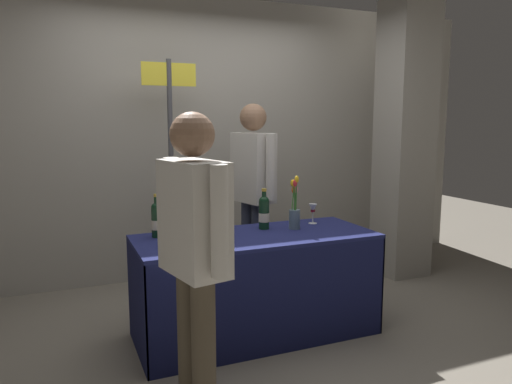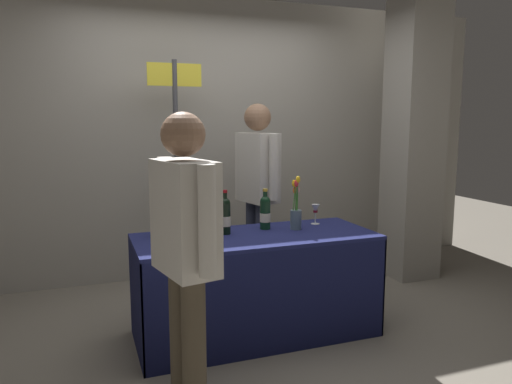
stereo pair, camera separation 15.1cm
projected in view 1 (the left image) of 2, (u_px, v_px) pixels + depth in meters
The scene contains 14 objects.
ground_plane at pixel (256, 334), 3.45m from camera, with size 12.00×12.00×0.00m, color gray.
back_partition at pixel (194, 139), 4.68m from camera, with size 6.19×0.12×2.66m, color #9E998E.
concrete_pillar at pixel (406, 110), 4.61m from camera, with size 0.43×0.43×3.21m, color gray.
tasting_table at pixel (256, 266), 3.38m from camera, with size 1.66×0.69×0.72m.
featured_wine_bottle at pixel (156, 219), 3.27m from camera, with size 0.07×0.07×0.30m.
display_bottle_0 at pixel (264, 212), 3.51m from camera, with size 0.08×0.08×0.30m.
display_bottle_1 at pixel (177, 219), 3.23m from camera, with size 0.08×0.08×0.30m.
display_bottle_2 at pixel (192, 214), 3.32m from camera, with size 0.07×0.07×0.35m.
display_bottle_3 at pixel (225, 216), 3.34m from camera, with size 0.08×0.08×0.31m.
wine_glass_near_vendor at pixel (313, 209), 3.70m from camera, with size 0.07×0.07×0.15m.
flower_vase at pixel (295, 211), 3.51m from camera, with size 0.08×0.08×0.39m.
vendor_presenter at pixel (253, 183), 4.10m from camera, with size 0.30×0.54×1.65m.
taster_foreground_right at pixel (194, 244), 2.33m from camera, with size 0.29×0.55×1.55m.
booth_signpost at pixel (171, 152), 4.14m from camera, with size 0.46×0.04×2.02m.
Camera 1 is at (-1.26, -3.01, 1.51)m, focal length 33.95 mm.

